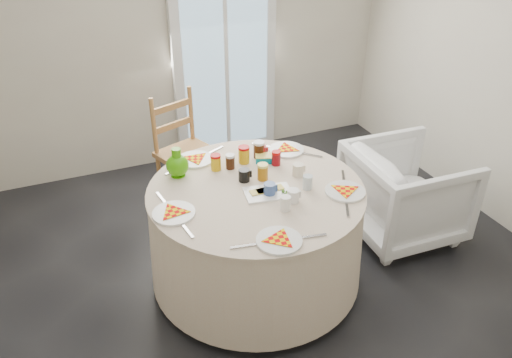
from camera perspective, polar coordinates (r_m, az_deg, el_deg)
name	(u,v)px	position (r m, az deg, el deg)	size (l,w,h in m)	color
floor	(270,281)	(3.54, 1.56, -11.58)	(4.00, 4.00, 0.00)	black
wall_back	(179,25)	(4.63, -8.82, 16.97)	(4.00, 0.02, 2.60)	#BCB5A3
glass_door	(225,50)	(4.76, -3.62, 14.52)	(1.00, 0.08, 2.10)	silver
table	(256,234)	(3.33, 0.00, -6.29)	(1.41, 1.41, 0.71)	beige
wooden_chair	(188,154)	(4.13, -7.78, 2.90)	(0.43, 0.41, 0.96)	#A87144
armchair	(406,189)	(3.93, 16.74, -1.14)	(0.77, 0.72, 0.79)	white
place_settings	(256,183)	(3.11, 0.00, -0.47)	(1.36, 1.36, 0.03)	white
jar_cluster	(245,156)	(3.32, -1.28, 2.67)	(0.45, 0.23, 0.13)	#AA4119
butter_tub	(265,154)	(3.41, 0.98, 2.82)	(0.13, 0.09, 0.05)	#02778C
green_pitcher	(177,157)	(3.24, -9.06, 2.52)	(0.15, 0.15, 0.19)	#3B9A07
cheese_platter	(268,188)	(3.05, 1.40, -1.05)	(0.29, 0.19, 0.04)	silver
mugs_glasses	(278,173)	(3.14, 2.50, 0.64)	(0.55, 0.55, 0.10)	#A3A3A3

